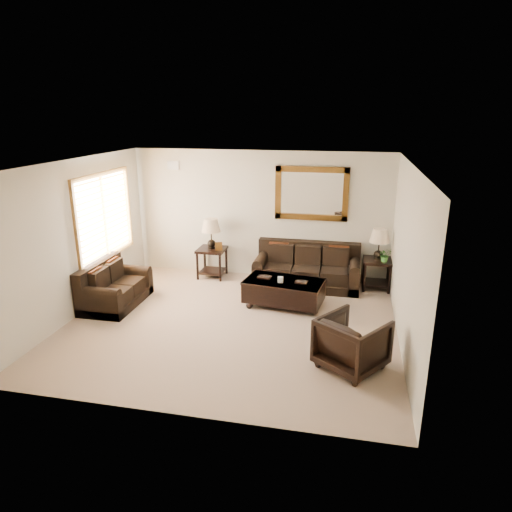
% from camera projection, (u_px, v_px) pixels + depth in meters
% --- Properties ---
extents(room, '(5.51, 5.01, 2.71)m').
position_uv_depth(room, '(230.00, 248.00, 7.37)').
color(room, gray).
rests_on(room, ground).
extents(window, '(0.07, 1.96, 1.66)m').
position_uv_depth(window, '(105.00, 216.00, 8.68)').
color(window, white).
rests_on(window, room).
extents(mirror, '(1.50, 0.06, 1.10)m').
position_uv_depth(mirror, '(312.00, 194.00, 9.31)').
color(mirror, '#48250E').
rests_on(mirror, room).
extents(air_vent, '(0.25, 0.02, 0.18)m').
position_uv_depth(air_vent, '(173.00, 165.00, 9.75)').
color(air_vent, '#999999').
rests_on(air_vent, room).
extents(sofa, '(2.13, 0.92, 0.87)m').
position_uv_depth(sofa, '(307.00, 271.00, 9.41)').
color(sofa, black).
rests_on(sofa, room).
extents(loveseat, '(0.85, 1.43, 0.80)m').
position_uv_depth(loveseat, '(113.00, 289.00, 8.49)').
color(loveseat, black).
rests_on(loveseat, room).
extents(end_table_left, '(0.59, 0.59, 1.29)m').
position_uv_depth(end_table_left, '(211.00, 239.00, 9.74)').
color(end_table_left, black).
rests_on(end_table_left, room).
extents(end_table_right, '(0.57, 0.57, 1.25)m').
position_uv_depth(end_table_right, '(379.00, 250.00, 9.07)').
color(end_table_right, black).
rests_on(end_table_right, room).
extents(coffee_table, '(1.53, 0.97, 0.61)m').
position_uv_depth(coffee_table, '(284.00, 290.00, 8.43)').
color(coffee_table, black).
rests_on(coffee_table, room).
extents(armchair, '(1.10, 1.09, 0.84)m').
position_uv_depth(armchair, '(352.00, 341.00, 6.33)').
color(armchair, black).
rests_on(armchair, floor).
extents(potted_plant, '(0.33, 0.34, 0.21)m').
position_uv_depth(potted_plant, '(385.00, 256.00, 8.98)').
color(potted_plant, '#2C5F20').
rests_on(potted_plant, end_table_right).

